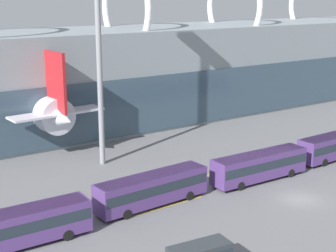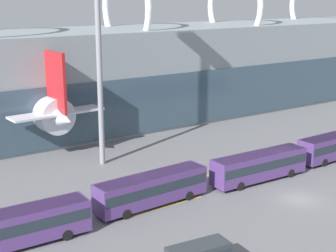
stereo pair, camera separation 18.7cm
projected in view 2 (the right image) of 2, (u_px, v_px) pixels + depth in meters
The scene contains 11 objects.
ground_plane at pixel (299, 199), 55.17m from camera, with size 440.00×440.00×0.00m, color slate.
terminal_building at pixel (314, 55), 112.46m from camera, with size 159.20×19.28×26.67m.
airliner_at_gate_far at pixel (19, 101), 78.33m from camera, with size 37.05×34.73×14.16m.
airliner_parked_remote at pixel (208, 70), 117.66m from camera, with size 29.47×33.44×13.19m.
shuttle_bus_1 at pixel (18, 226), 44.42m from camera, with size 12.79×2.96×3.32m.
shuttle_bus_2 at pixel (152, 188), 53.10m from camera, with size 12.86×3.35×3.32m.
shuttle_bus_3 at pixel (259, 165), 60.22m from camera, with size 12.81×3.05×3.32m.
shuttle_bus_4 at pixel (336, 144), 68.36m from camera, with size 12.80×3.02×3.32m.
floodlight_mast at pixel (98, 12), 61.94m from camera, with size 3.02×3.02×29.49m.
lane_stripe_2 at pixel (216, 174), 62.85m from camera, with size 11.29×0.25×0.01m, color yellow.
lane_stripe_3 at pixel (168, 206), 53.38m from camera, with size 9.01×0.25×0.01m, color yellow.
Camera 2 is at (-40.63, -34.57, 21.41)m, focal length 55.00 mm.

